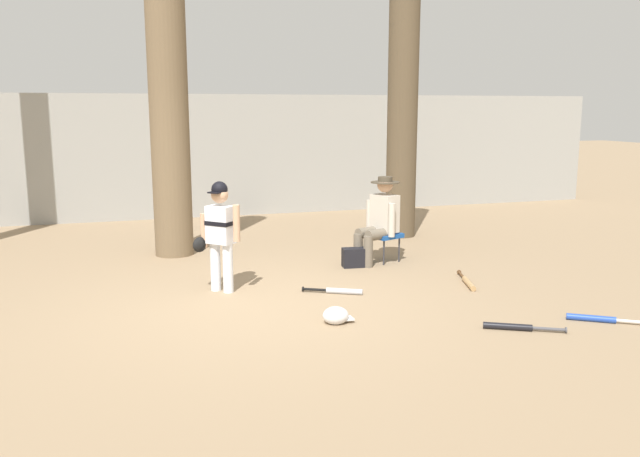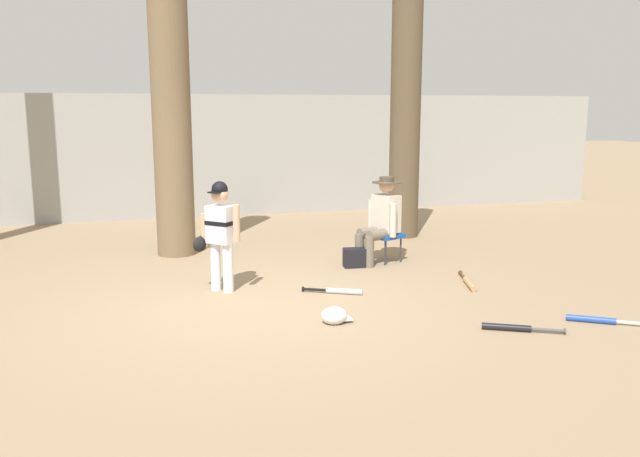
{
  "view_description": "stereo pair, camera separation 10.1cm",
  "coord_description": "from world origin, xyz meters",
  "px_view_note": "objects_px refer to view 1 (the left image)",
  "views": [
    {
      "loc": [
        -1.34,
        -6.73,
        2.13
      ],
      "look_at": [
        0.86,
        0.4,
        0.75
      ],
      "focal_mm": 36.61,
      "sensor_mm": 36.0,
      "label": 1
    },
    {
      "loc": [
        -1.24,
        -6.76,
        2.13
      ],
      "look_at": [
        0.86,
        0.4,
        0.75
      ],
      "focal_mm": 36.61,
      "sensor_mm": 36.0,
      "label": 2
    }
  ],
  "objects_px": {
    "folding_stool": "(384,236)",
    "handbag_beside_stool": "(355,258)",
    "bat_aluminum_silver": "(339,291)",
    "batting_helmet_white": "(336,316)",
    "seated_spectator": "(379,217)",
    "bat_blue_youth": "(598,319)",
    "bat_wood_tan": "(468,282)",
    "bat_black_composite": "(514,327)",
    "tree_near_player": "(169,122)",
    "young_ballplayer": "(219,229)",
    "tree_behind_spectator": "(402,132)"
  },
  "relations": [
    {
      "from": "handbag_beside_stool",
      "to": "young_ballplayer",
      "type": "bearing_deg",
      "value": -160.95
    },
    {
      "from": "seated_spectator",
      "to": "bat_aluminum_silver",
      "type": "relative_size",
      "value": 1.82
    },
    {
      "from": "handbag_beside_stool",
      "to": "batting_helmet_white",
      "type": "distance_m",
      "value": 2.38
    },
    {
      "from": "folding_stool",
      "to": "batting_helmet_white",
      "type": "xyz_separation_m",
      "value": [
        -1.5,
        -2.34,
        -0.29
      ]
    },
    {
      "from": "bat_wood_tan",
      "to": "bat_aluminum_silver",
      "type": "relative_size",
      "value": 1.19
    },
    {
      "from": "young_ballplayer",
      "to": "bat_aluminum_silver",
      "type": "xyz_separation_m",
      "value": [
        1.31,
        -0.51,
        -0.71
      ]
    },
    {
      "from": "young_ballplayer",
      "to": "bat_aluminum_silver",
      "type": "height_order",
      "value": "young_ballplayer"
    },
    {
      "from": "tree_behind_spectator",
      "to": "bat_wood_tan",
      "type": "xyz_separation_m",
      "value": [
        -0.49,
        -3.13,
        -1.72
      ]
    },
    {
      "from": "seated_spectator",
      "to": "batting_helmet_white",
      "type": "xyz_separation_m",
      "value": [
        -1.4,
        -2.31,
        -0.56
      ]
    },
    {
      "from": "folding_stool",
      "to": "tree_near_player",
      "type": "bearing_deg",
      "value": 154.28
    },
    {
      "from": "bat_black_composite",
      "to": "handbag_beside_stool",
      "type": "bearing_deg",
      "value": 101.66
    },
    {
      "from": "tree_behind_spectator",
      "to": "seated_spectator",
      "type": "distance_m",
      "value": 2.32
    },
    {
      "from": "folding_stool",
      "to": "bat_blue_youth",
      "type": "height_order",
      "value": "folding_stool"
    },
    {
      "from": "young_ballplayer",
      "to": "handbag_beside_stool",
      "type": "relative_size",
      "value": 3.84
    },
    {
      "from": "young_ballplayer",
      "to": "bat_aluminum_silver",
      "type": "distance_m",
      "value": 1.57
    },
    {
      "from": "tree_behind_spectator",
      "to": "handbag_beside_stool",
      "type": "relative_size",
      "value": 12.42
    },
    {
      "from": "handbag_beside_stool",
      "to": "batting_helmet_white",
      "type": "bearing_deg",
      "value": -114.73
    },
    {
      "from": "handbag_beside_stool",
      "to": "bat_blue_youth",
      "type": "xyz_separation_m",
      "value": [
        1.55,
        -2.91,
        -0.1
      ]
    },
    {
      "from": "tree_behind_spectator",
      "to": "handbag_beside_stool",
      "type": "distance_m",
      "value": 2.88
    },
    {
      "from": "tree_near_player",
      "to": "bat_blue_youth",
      "type": "bearing_deg",
      "value": -49.18
    },
    {
      "from": "seated_spectator",
      "to": "bat_blue_youth",
      "type": "xyz_separation_m",
      "value": [
        1.14,
        -3.05,
        -0.61
      ]
    },
    {
      "from": "seated_spectator",
      "to": "bat_wood_tan",
      "type": "distance_m",
      "value": 1.65
    },
    {
      "from": "seated_spectator",
      "to": "folding_stool",
      "type": "bearing_deg",
      "value": 21.99
    },
    {
      "from": "seated_spectator",
      "to": "bat_blue_youth",
      "type": "relative_size",
      "value": 1.73
    },
    {
      "from": "tree_near_player",
      "to": "seated_spectator",
      "type": "bearing_deg",
      "value": -27.1
    },
    {
      "from": "folding_stool",
      "to": "handbag_beside_stool",
      "type": "height_order",
      "value": "folding_stool"
    },
    {
      "from": "bat_blue_youth",
      "to": "bat_wood_tan",
      "type": "bearing_deg",
      "value": 108.19
    },
    {
      "from": "tree_behind_spectator",
      "to": "folding_stool",
      "type": "relative_size",
      "value": 8.11
    },
    {
      "from": "bat_aluminum_silver",
      "to": "batting_helmet_white",
      "type": "relative_size",
      "value": 2.11
    },
    {
      "from": "folding_stool",
      "to": "bat_aluminum_silver",
      "type": "relative_size",
      "value": 0.79
    },
    {
      "from": "tree_near_player",
      "to": "bat_aluminum_silver",
      "type": "bearing_deg",
      "value": -58.4
    },
    {
      "from": "seated_spectator",
      "to": "bat_wood_tan",
      "type": "xyz_separation_m",
      "value": [
        0.6,
        -1.41,
        -0.61
      ]
    },
    {
      "from": "tree_near_player",
      "to": "folding_stool",
      "type": "relative_size",
      "value": 9.23
    },
    {
      "from": "seated_spectator",
      "to": "bat_aluminum_silver",
      "type": "bearing_deg",
      "value": -127.99
    },
    {
      "from": "bat_black_composite",
      "to": "bat_blue_youth",
      "type": "relative_size",
      "value": 1.04
    },
    {
      "from": "tree_near_player",
      "to": "young_ballplayer",
      "type": "relative_size",
      "value": 3.68
    },
    {
      "from": "tree_near_player",
      "to": "bat_blue_youth",
      "type": "relative_size",
      "value": 6.94
    },
    {
      "from": "bat_aluminum_silver",
      "to": "young_ballplayer",
      "type": "bearing_deg",
      "value": 158.58
    },
    {
      "from": "handbag_beside_stool",
      "to": "bat_black_composite",
      "type": "xyz_separation_m",
      "value": [
        0.59,
        -2.88,
        -0.1
      ]
    },
    {
      "from": "handbag_beside_stool",
      "to": "bat_aluminum_silver",
      "type": "xyz_separation_m",
      "value": [
        -0.62,
        -1.18,
        -0.1
      ]
    },
    {
      "from": "folding_stool",
      "to": "bat_wood_tan",
      "type": "bearing_deg",
      "value": -70.7
    },
    {
      "from": "bat_aluminum_silver",
      "to": "folding_stool",
      "type": "bearing_deg",
      "value": 50.41
    },
    {
      "from": "handbag_beside_stool",
      "to": "bat_wood_tan",
      "type": "relative_size",
      "value": 0.43
    },
    {
      "from": "tree_behind_spectator",
      "to": "folding_stool",
      "type": "xyz_separation_m",
      "value": [
        -0.99,
        -1.68,
        -1.39
      ]
    },
    {
      "from": "bat_blue_youth",
      "to": "tree_behind_spectator",
      "type": "bearing_deg",
      "value": 90.65
    },
    {
      "from": "tree_near_player",
      "to": "bat_wood_tan",
      "type": "xyz_separation_m",
      "value": [
        3.29,
        -2.79,
        -1.9
      ]
    },
    {
      "from": "folding_stool",
      "to": "bat_black_composite",
      "type": "relative_size",
      "value": 0.73
    },
    {
      "from": "seated_spectator",
      "to": "bat_aluminum_silver",
      "type": "xyz_separation_m",
      "value": [
        -1.03,
        -1.32,
        -0.61
      ]
    },
    {
      "from": "bat_wood_tan",
      "to": "seated_spectator",
      "type": "bearing_deg",
      "value": 112.99
    },
    {
      "from": "seated_spectator",
      "to": "bat_wood_tan",
      "type": "relative_size",
      "value": 1.53
    }
  ]
}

